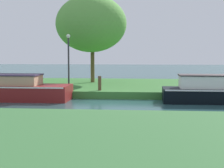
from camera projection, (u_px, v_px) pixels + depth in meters
ground_plane at (107, 105)px, 17.11m from camera, size 120.00×120.00×0.00m
riverbank_far at (118, 87)px, 24.03m from camera, size 72.00×10.00×0.40m
riverbank_near at (64, 152)px, 8.17m from camera, size 72.00×10.00×0.40m
black_barge at (220, 91)px, 17.71m from camera, size 5.77×1.82×1.42m
maroon_narrowboat at (9, 89)px, 18.76m from camera, size 6.49×2.10×1.38m
willow_tree_left at (91, 24)px, 24.40m from camera, size 4.94×4.46×6.12m
lamp_post at (69, 55)px, 20.78m from camera, size 0.24×0.24×3.21m
mooring_post_near at (100, 83)px, 19.79m from camera, size 0.19×0.19×0.81m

